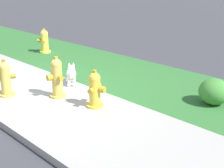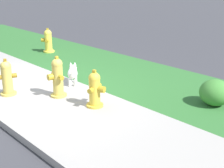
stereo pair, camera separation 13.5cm
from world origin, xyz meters
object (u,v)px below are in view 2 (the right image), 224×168
at_px(small_white_dog, 73,73).
at_px(shrub_bush_near_lamp, 215,93).
at_px(fire_hydrant_by_grass_verge, 58,77).
at_px(fire_hydrant_across_street, 48,41).
at_px(fire_hydrant_at_driveway, 95,90).
at_px(fire_hydrant_near_corner, 7,78).

height_order(small_white_dog, shrub_bush_near_lamp, shrub_bush_near_lamp).
relative_size(fire_hydrant_by_grass_verge, shrub_bush_near_lamp, 1.44).
distance_m(fire_hydrant_by_grass_verge, fire_hydrant_across_street, 3.79).
distance_m(small_white_dog, shrub_bush_near_lamp, 2.97).
xyz_separation_m(fire_hydrant_across_street, small_white_dog, (2.89, -1.24, -0.10)).
xyz_separation_m(fire_hydrant_at_driveway, small_white_dog, (-1.27, 0.45, -0.08)).
bearing_deg(fire_hydrant_across_street, small_white_dog, -156.27).
distance_m(fire_hydrant_across_street, shrub_bush_near_lamp, 5.61).
bearing_deg(shrub_bush_near_lamp, fire_hydrant_across_street, 179.55).
height_order(fire_hydrant_across_street, small_white_dog, fire_hydrant_across_street).
xyz_separation_m(fire_hydrant_near_corner, fire_hydrant_at_driveway, (1.64, 0.87, -0.02)).
distance_m(fire_hydrant_at_driveway, shrub_bush_near_lamp, 2.20).
distance_m(fire_hydrant_near_corner, shrub_bush_near_lamp, 3.99).
height_order(fire_hydrant_near_corner, small_white_dog, fire_hydrant_near_corner).
xyz_separation_m(fire_hydrant_across_street, fire_hydrant_at_driveway, (4.16, -1.69, -0.02)).
bearing_deg(fire_hydrant_near_corner, shrub_bush_near_lamp, -33.37).
distance_m(fire_hydrant_near_corner, fire_hydrant_across_street, 3.59).
bearing_deg(fire_hydrant_across_street, fire_hydrant_near_corner, -178.56).
relative_size(fire_hydrant_by_grass_verge, small_white_dog, 1.68).
bearing_deg(fire_hydrant_at_driveway, fire_hydrant_by_grass_verge, -97.93).
bearing_deg(small_white_dog, fire_hydrant_by_grass_verge, 160.77).
height_order(fire_hydrant_by_grass_verge, small_white_dog, fire_hydrant_by_grass_verge).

